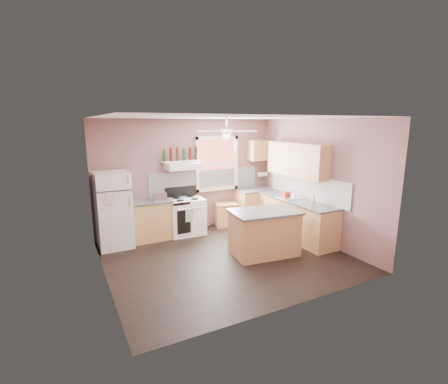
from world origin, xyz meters
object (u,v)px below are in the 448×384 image
refrigerator (114,210)px  stove (186,216)px  island (264,233)px  cart (226,216)px  toaster (160,197)px

refrigerator → stove: 1.69m
island → cart: bearing=91.9°
refrigerator → toaster: 1.02m
island → stove: bearing=123.8°
toaster → island: size_ratio=0.22×
toaster → island: (1.60, -1.77, -0.56)m
stove → cart: stove is taller
refrigerator → island: (2.60, -1.78, -0.38)m
stove → cart: bearing=6.4°
refrigerator → island: size_ratio=1.29×
refrigerator → stove: refrigerator is taller
cart → island: bearing=-81.1°
refrigerator → toaster: size_ratio=5.76×
refrigerator → toaster: refrigerator is taller
refrigerator → island: 3.18m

